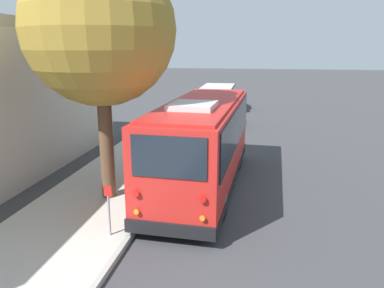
{
  "coord_description": "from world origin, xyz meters",
  "views": [
    {
      "loc": [
        -12.68,
        -1.57,
        5.03
      ],
      "look_at": [
        1.51,
        0.92,
        1.3
      ],
      "focal_mm": 35.0,
      "sensor_mm": 36.0,
      "label": 1
    }
  ],
  "objects_px": {
    "sign_post_near": "(109,210)",
    "parked_sedan_black": "(224,117)",
    "street_tree": "(101,19)",
    "sign_post_far": "(133,180)",
    "parked_sedan_silver": "(234,101)",
    "shuttle_bus": "(202,140)"
  },
  "relations": [
    {
      "from": "sign_post_near",
      "to": "parked_sedan_black",
      "type": "bearing_deg",
      "value": -5.9
    },
    {
      "from": "parked_sedan_black",
      "to": "street_tree",
      "type": "height_order",
      "value": "street_tree"
    },
    {
      "from": "sign_post_near",
      "to": "sign_post_far",
      "type": "height_order",
      "value": "sign_post_far"
    },
    {
      "from": "parked_sedan_silver",
      "to": "sign_post_near",
      "type": "xyz_separation_m",
      "value": [
        -23.04,
        1.77,
        0.27
      ]
    },
    {
      "from": "parked_sedan_black",
      "to": "street_tree",
      "type": "bearing_deg",
      "value": 168.67
    },
    {
      "from": "parked_sedan_black",
      "to": "sign_post_near",
      "type": "relative_size",
      "value": 3.22
    },
    {
      "from": "street_tree",
      "to": "sign_post_near",
      "type": "distance_m",
      "value": 5.78
    },
    {
      "from": "parked_sedan_black",
      "to": "shuttle_bus",
      "type": "bearing_deg",
      "value": -178.32
    },
    {
      "from": "parked_sedan_black",
      "to": "sign_post_near",
      "type": "height_order",
      "value": "sign_post_near"
    },
    {
      "from": "sign_post_far",
      "to": "parked_sedan_silver",
      "type": "bearing_deg",
      "value": -4.81
    },
    {
      "from": "parked_sedan_silver",
      "to": "sign_post_near",
      "type": "relative_size",
      "value": 3.41
    },
    {
      "from": "shuttle_bus",
      "to": "sign_post_far",
      "type": "height_order",
      "value": "shuttle_bus"
    },
    {
      "from": "shuttle_bus",
      "to": "sign_post_far",
      "type": "xyz_separation_m",
      "value": [
        -2.31,
        1.85,
        -0.8
      ]
    },
    {
      "from": "parked_sedan_black",
      "to": "parked_sedan_silver",
      "type": "relative_size",
      "value": 0.95
    },
    {
      "from": "sign_post_near",
      "to": "sign_post_far",
      "type": "distance_m",
      "value": 1.96
    },
    {
      "from": "shuttle_bus",
      "to": "sign_post_near",
      "type": "xyz_separation_m",
      "value": [
        -4.27,
        1.85,
        -0.94
      ]
    },
    {
      "from": "parked_sedan_black",
      "to": "parked_sedan_silver",
      "type": "xyz_separation_m",
      "value": [
        7.51,
        -0.17,
        -0.0
      ]
    },
    {
      "from": "street_tree",
      "to": "sign_post_far",
      "type": "bearing_deg",
      "value": -124.88
    },
    {
      "from": "parked_sedan_black",
      "to": "sign_post_far",
      "type": "bearing_deg",
      "value": 173.7
    },
    {
      "from": "parked_sedan_black",
      "to": "sign_post_far",
      "type": "height_order",
      "value": "sign_post_far"
    },
    {
      "from": "shuttle_bus",
      "to": "parked_sedan_black",
      "type": "relative_size",
      "value": 1.98
    },
    {
      "from": "parked_sedan_silver",
      "to": "sign_post_far",
      "type": "xyz_separation_m",
      "value": [
        -21.08,
        1.77,
        0.41
      ]
    }
  ]
}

